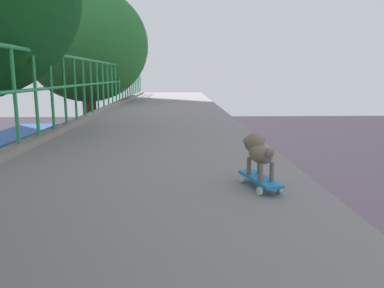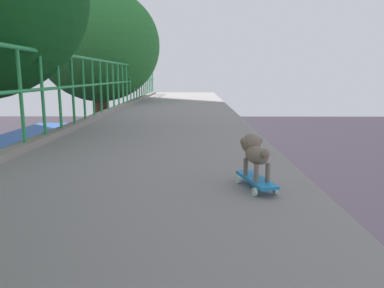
# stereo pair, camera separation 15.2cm
# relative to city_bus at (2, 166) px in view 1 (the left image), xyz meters

# --- Properties ---
(city_bus) EXTENTS (2.52, 11.72, 3.44)m
(city_bus) POSITION_rel_city_bus_xyz_m (0.00, 0.00, 0.00)
(city_bus) COLOR navy
(city_bus) RESTS_ON ground
(roadside_tree_far) EXTENTS (4.28, 4.28, 9.69)m
(roadside_tree_far) POSITION_rel_city_bus_xyz_m (6.25, -6.05, 5.69)
(roadside_tree_far) COLOR brown
(roadside_tree_far) RESTS_ON ground
(toy_skateboard) EXTENTS (0.29, 0.55, 0.09)m
(toy_skateboard) POSITION_rel_city_bus_xyz_m (10.14, -16.52, 3.89)
(toy_skateboard) COLOR #1D89DA
(toy_skateboard) RESTS_ON overpass_deck
(small_dog) EXTENTS (0.24, 0.42, 0.34)m
(small_dog) POSITION_rel_city_bus_xyz_m (10.12, -16.48, 4.13)
(small_dog) COLOR #826C5E
(small_dog) RESTS_ON toy_skateboard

